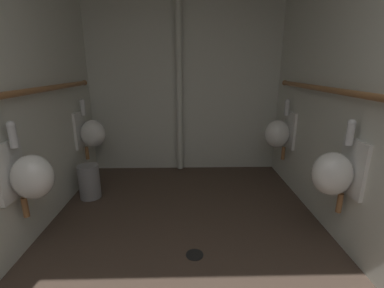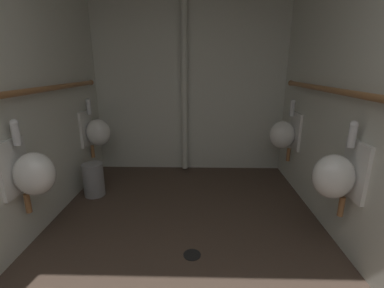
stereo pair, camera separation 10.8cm
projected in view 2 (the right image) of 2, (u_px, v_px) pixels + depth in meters
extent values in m
cube|color=#47382D|center=(183.00, 254.00, 2.19)|extent=(2.72, 3.83, 0.08)
cube|color=silver|center=(378.00, 90.00, 1.79)|extent=(0.06, 3.83, 2.58)
cube|color=silver|center=(190.00, 78.00, 3.63)|extent=(2.72, 0.06, 2.58)
ellipsoid|color=white|center=(35.00, 174.00, 2.03)|extent=(0.30, 0.26, 0.34)
cube|color=white|center=(14.00, 168.00, 2.02)|extent=(0.03, 0.30, 0.44)
cylinder|color=silver|center=(16.00, 135.00, 1.95)|extent=(0.06, 0.06, 0.16)
sphere|color=silver|center=(14.00, 123.00, 1.92)|extent=(0.06, 0.06, 0.06)
cylinder|color=#936038|center=(28.00, 203.00, 2.10)|extent=(0.04, 0.04, 0.16)
ellipsoid|color=white|center=(99.00, 132.00, 3.32)|extent=(0.30, 0.26, 0.34)
cube|color=white|center=(86.00, 128.00, 3.31)|extent=(0.03, 0.30, 0.44)
cylinder|color=silver|center=(89.00, 108.00, 3.24)|extent=(0.06, 0.06, 0.16)
sphere|color=silver|center=(88.00, 101.00, 3.21)|extent=(0.06, 0.06, 0.06)
cylinder|color=#936038|center=(93.00, 151.00, 3.39)|extent=(0.04, 0.04, 0.16)
ellipsoid|color=white|center=(333.00, 176.00, 1.99)|extent=(0.30, 0.26, 0.34)
cube|color=white|center=(355.00, 170.00, 1.97)|extent=(0.03, 0.30, 0.44)
cylinder|color=silver|center=(352.00, 136.00, 1.90)|extent=(0.06, 0.06, 0.16)
sphere|color=silver|center=(354.00, 125.00, 1.87)|extent=(0.06, 0.06, 0.06)
cylinder|color=#936038|center=(341.00, 207.00, 2.05)|extent=(0.04, 0.04, 0.16)
ellipsoid|color=white|center=(282.00, 135.00, 3.20)|extent=(0.30, 0.26, 0.34)
cube|color=white|center=(295.00, 131.00, 3.18)|extent=(0.03, 0.30, 0.44)
cylinder|color=silver|center=(292.00, 109.00, 3.11)|extent=(0.06, 0.06, 0.16)
sphere|color=silver|center=(293.00, 102.00, 3.09)|extent=(0.06, 0.06, 0.06)
cylinder|color=#936038|center=(288.00, 155.00, 3.27)|extent=(0.04, 0.04, 0.16)
cylinder|color=#936038|center=(8.00, 94.00, 1.89)|extent=(0.05, 3.03, 0.05)
sphere|color=#936038|center=(91.00, 82.00, 3.35)|extent=(0.06, 0.06, 0.06)
cylinder|color=#936038|center=(364.00, 96.00, 1.80)|extent=(0.05, 2.97, 0.05)
sphere|color=#936038|center=(291.00, 83.00, 3.22)|extent=(0.06, 0.06, 0.06)
cylinder|color=silver|center=(184.00, 79.00, 3.53)|extent=(0.08, 0.08, 2.53)
cylinder|color=black|center=(192.00, 255.00, 2.12)|extent=(0.14, 0.14, 0.01)
cylinder|color=gray|center=(94.00, 180.00, 3.06)|extent=(0.23, 0.23, 0.39)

